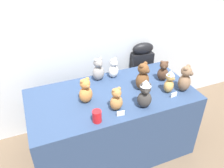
{
  "coord_description": "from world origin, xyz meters",
  "views": [
    {
      "loc": [
        -0.71,
        -1.49,
        2.11
      ],
      "look_at": [
        0.0,
        0.25,
        0.9
      ],
      "focal_mm": 36.54,
      "sensor_mm": 36.0,
      "label": 1
    }
  ],
  "objects_px": {
    "teddy_bear_cocoa": "(163,71)",
    "teddy_bear_snow": "(114,68)",
    "instrument_case": "(141,78)",
    "teddy_bear_ginger": "(86,91)",
    "teddy_bear_honey": "(169,82)",
    "teddy_bear_mocha": "(185,79)",
    "display_table": "(112,123)",
    "teddy_bear_caramel": "(116,100)",
    "teddy_bear_ash": "(98,70)",
    "teddy_bear_charcoal": "(145,94)",
    "party_cup_red": "(97,116)",
    "teddy_bear_chestnut": "(143,77)"
  },
  "relations": [
    {
      "from": "teddy_bear_cocoa",
      "to": "teddy_bear_charcoal",
      "type": "distance_m",
      "value": 0.54
    },
    {
      "from": "teddy_bear_snow",
      "to": "teddy_bear_ash",
      "type": "relative_size",
      "value": 0.88
    },
    {
      "from": "teddy_bear_caramel",
      "to": "party_cup_red",
      "type": "relative_size",
      "value": 2.13
    },
    {
      "from": "teddy_bear_cocoa",
      "to": "teddy_bear_caramel",
      "type": "bearing_deg",
      "value": -127.95
    },
    {
      "from": "party_cup_red",
      "to": "teddy_bear_caramel",
      "type": "bearing_deg",
      "value": 22.35
    },
    {
      "from": "instrument_case",
      "to": "teddy_bear_caramel",
      "type": "height_order",
      "value": "instrument_case"
    },
    {
      "from": "teddy_bear_ginger",
      "to": "teddy_bear_chestnut",
      "type": "relative_size",
      "value": 0.87
    },
    {
      "from": "teddy_bear_ash",
      "to": "teddy_bear_ginger",
      "type": "bearing_deg",
      "value": -141.72
    },
    {
      "from": "teddy_bear_cocoa",
      "to": "teddy_bear_snow",
      "type": "bearing_deg",
      "value": 179.88
    },
    {
      "from": "teddy_bear_ginger",
      "to": "display_table",
      "type": "bearing_deg",
      "value": -14.68
    },
    {
      "from": "display_table",
      "to": "teddy_bear_chestnut",
      "type": "distance_m",
      "value": 0.62
    },
    {
      "from": "teddy_bear_mocha",
      "to": "teddy_bear_ash",
      "type": "height_order",
      "value": "teddy_bear_mocha"
    },
    {
      "from": "teddy_bear_cocoa",
      "to": "teddy_bear_chestnut",
      "type": "height_order",
      "value": "teddy_bear_chestnut"
    },
    {
      "from": "teddy_bear_cocoa",
      "to": "teddy_bear_snow",
      "type": "xyz_separation_m",
      "value": [
        -0.47,
        0.27,
        -0.0
      ]
    },
    {
      "from": "teddy_bear_mocha",
      "to": "teddy_bear_chestnut",
      "type": "relative_size",
      "value": 0.95
    },
    {
      "from": "teddy_bear_cocoa",
      "to": "teddy_bear_charcoal",
      "type": "relative_size",
      "value": 0.8
    },
    {
      "from": "teddy_bear_cocoa",
      "to": "teddy_bear_ginger",
      "type": "height_order",
      "value": "teddy_bear_ginger"
    },
    {
      "from": "display_table",
      "to": "instrument_case",
      "type": "relative_size",
      "value": 1.65
    },
    {
      "from": "teddy_bear_caramel",
      "to": "teddy_bear_mocha",
      "type": "bearing_deg",
      "value": -6.11
    },
    {
      "from": "teddy_bear_chestnut",
      "to": "teddy_bear_snow",
      "type": "bearing_deg",
      "value": 88.66
    },
    {
      "from": "teddy_bear_mocha",
      "to": "teddy_bear_chestnut",
      "type": "height_order",
      "value": "teddy_bear_chestnut"
    },
    {
      "from": "teddy_bear_cocoa",
      "to": "instrument_case",
      "type": "bearing_deg",
      "value": 116.07
    },
    {
      "from": "teddy_bear_caramel",
      "to": "teddy_bear_chestnut",
      "type": "bearing_deg",
      "value": 21.19
    },
    {
      "from": "display_table",
      "to": "teddy_bear_caramel",
      "type": "xyz_separation_m",
      "value": [
        -0.05,
        -0.24,
        0.5
      ]
    },
    {
      "from": "teddy_bear_honey",
      "to": "teddy_bear_cocoa",
      "type": "xyz_separation_m",
      "value": [
        0.07,
        0.22,
        -0.01
      ]
    },
    {
      "from": "teddy_bear_ginger",
      "to": "party_cup_red",
      "type": "height_order",
      "value": "teddy_bear_ginger"
    },
    {
      "from": "teddy_bear_charcoal",
      "to": "instrument_case",
      "type": "bearing_deg",
      "value": 78.28
    },
    {
      "from": "teddy_bear_cocoa",
      "to": "teddy_bear_mocha",
      "type": "distance_m",
      "value": 0.27
    },
    {
      "from": "instrument_case",
      "to": "teddy_bear_cocoa",
      "type": "distance_m",
      "value": 0.64
    },
    {
      "from": "teddy_bear_cocoa",
      "to": "teddy_bear_ginger",
      "type": "xyz_separation_m",
      "value": [
        -0.89,
        -0.06,
        0.01
      ]
    },
    {
      "from": "teddy_bear_ginger",
      "to": "teddy_bear_caramel",
      "type": "distance_m",
      "value": 0.31
    },
    {
      "from": "teddy_bear_caramel",
      "to": "teddy_bear_ginger",
      "type": "bearing_deg",
      "value": 127.27
    },
    {
      "from": "display_table",
      "to": "instrument_case",
      "type": "height_order",
      "value": "instrument_case"
    },
    {
      "from": "teddy_bear_honey",
      "to": "teddy_bear_caramel",
      "type": "height_order",
      "value": "teddy_bear_honey"
    },
    {
      "from": "teddy_bear_honey",
      "to": "instrument_case",
      "type": "bearing_deg",
      "value": 51.4
    },
    {
      "from": "teddy_bear_charcoal",
      "to": "teddy_bear_caramel",
      "type": "bearing_deg",
      "value": -177.78
    },
    {
      "from": "display_table",
      "to": "teddy_bear_charcoal",
      "type": "height_order",
      "value": "teddy_bear_charcoal"
    },
    {
      "from": "instrument_case",
      "to": "teddy_bear_mocha",
      "type": "xyz_separation_m",
      "value": [
        0.06,
        -0.77,
        0.4
      ]
    },
    {
      "from": "instrument_case",
      "to": "teddy_bear_cocoa",
      "type": "xyz_separation_m",
      "value": [
        -0.03,
        -0.51,
        0.38
      ]
    },
    {
      "from": "teddy_bear_chestnut",
      "to": "teddy_bear_caramel",
      "type": "distance_m",
      "value": 0.44
    },
    {
      "from": "display_table",
      "to": "teddy_bear_honey",
      "type": "height_order",
      "value": "teddy_bear_honey"
    },
    {
      "from": "teddy_bear_cocoa",
      "to": "teddy_bear_ash",
      "type": "height_order",
      "value": "teddy_bear_ash"
    },
    {
      "from": "teddy_bear_honey",
      "to": "teddy_bear_mocha",
      "type": "height_order",
      "value": "teddy_bear_mocha"
    },
    {
      "from": "teddy_bear_snow",
      "to": "teddy_bear_charcoal",
      "type": "height_order",
      "value": "teddy_bear_charcoal"
    },
    {
      "from": "teddy_bear_honey",
      "to": "teddy_bear_ash",
      "type": "relative_size",
      "value": 0.95
    },
    {
      "from": "teddy_bear_ginger",
      "to": "teddy_bear_ash",
      "type": "bearing_deg",
      "value": 34.95
    },
    {
      "from": "teddy_bear_honey",
      "to": "teddy_bear_cocoa",
      "type": "relative_size",
      "value": 1.06
    },
    {
      "from": "display_table",
      "to": "teddy_bear_chestnut",
      "type": "relative_size",
      "value": 5.65
    },
    {
      "from": "teddy_bear_snow",
      "to": "teddy_bear_caramel",
      "type": "height_order",
      "value": "teddy_bear_caramel"
    },
    {
      "from": "teddy_bear_snow",
      "to": "instrument_case",
      "type": "bearing_deg",
      "value": 4.28
    }
  ]
}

